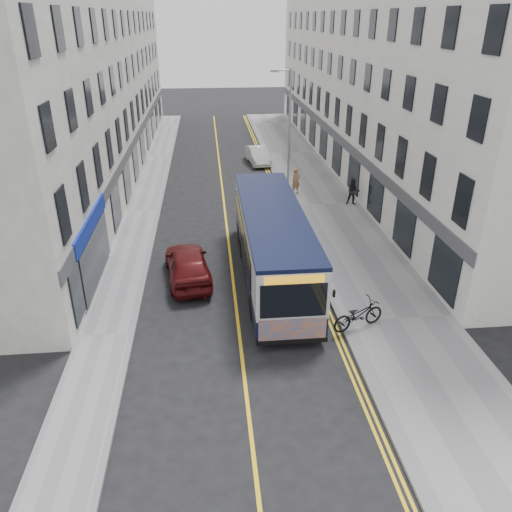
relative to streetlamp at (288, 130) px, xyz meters
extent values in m
plane|color=black|center=(-4.17, -14.00, -4.38)|extent=(140.00, 140.00, 0.00)
cube|color=gray|center=(2.08, -2.00, -4.32)|extent=(4.50, 64.00, 0.12)
cube|color=gray|center=(-9.17, -2.00, -4.32)|extent=(2.00, 64.00, 0.12)
cube|color=slate|center=(-0.17, -2.00, -4.32)|extent=(0.18, 64.00, 0.13)
cube|color=slate|center=(-8.17, -2.00, -4.32)|extent=(0.18, 64.00, 0.13)
cube|color=yellow|center=(-4.17, -2.00, -4.38)|extent=(0.12, 64.00, 0.01)
cube|color=yellow|center=(-0.62, -2.00, -4.38)|extent=(0.10, 64.00, 0.01)
cube|color=yellow|center=(-0.42, -2.00, -4.38)|extent=(0.10, 64.00, 0.01)
cube|color=white|center=(7.33, 7.00, 2.12)|extent=(6.00, 46.00, 13.00)
cube|color=white|center=(-13.17, 7.00, 2.12)|extent=(6.00, 46.00, 13.00)
cylinder|color=#9C9EA4|center=(0.08, 0.00, -0.38)|extent=(0.14, 0.14, 8.00)
cylinder|color=#9C9EA4|center=(-0.42, 0.00, 3.52)|extent=(1.00, 0.08, 0.08)
cube|color=#9C9EA4|center=(-0.92, 0.00, 3.47)|extent=(0.50, 0.18, 0.12)
cube|color=black|center=(-2.38, -11.14, -3.57)|extent=(2.55, 11.22, 0.92)
cube|color=silver|center=(-2.38, -11.14, -2.19)|extent=(2.55, 11.22, 1.84)
cube|color=black|center=(-2.38, -11.14, -1.19)|extent=(2.57, 11.22, 0.16)
cube|color=black|center=(-3.67, -10.53, -2.39)|extent=(0.04, 8.77, 1.17)
cube|color=black|center=(-1.08, -10.53, -2.39)|extent=(0.04, 8.77, 1.17)
cube|color=black|center=(-2.38, -16.77, -2.29)|extent=(2.30, 0.04, 1.28)
cube|color=orange|center=(-2.38, -16.77, -3.52)|extent=(2.40, 0.04, 0.97)
cube|color=orange|center=(-2.38, -16.78, -1.47)|extent=(2.04, 0.04, 0.29)
cylinder|color=black|center=(-3.53, -14.51, -3.87)|extent=(0.29, 1.02, 1.02)
cylinder|color=black|center=(-1.22, -14.51, -3.87)|extent=(0.29, 1.02, 1.02)
cylinder|color=black|center=(-3.53, -8.90, -3.87)|extent=(0.29, 1.02, 1.02)
cylinder|color=black|center=(-1.22, -8.90, -3.87)|extent=(0.29, 1.02, 1.02)
cylinder|color=black|center=(-3.53, -7.06, -3.87)|extent=(0.29, 1.02, 1.02)
cylinder|color=black|center=(-1.22, -7.06, -3.87)|extent=(0.29, 1.02, 1.02)
imported|color=black|center=(0.31, -15.69, -3.69)|extent=(2.29, 1.46, 1.14)
imported|color=#9C6A47|center=(0.66, 0.23, -3.41)|extent=(0.73, 0.60, 1.71)
imported|color=black|center=(3.83, -2.26, -3.43)|extent=(0.90, 0.75, 1.67)
imported|color=silver|center=(-1.05, 8.35, -3.72)|extent=(1.86, 4.15, 1.32)
imported|color=#520D0F|center=(-6.17, -10.99, -3.60)|extent=(2.43, 4.79, 1.56)
camera|label=1|loc=(-5.06, -31.14, 6.43)|focal=35.00mm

